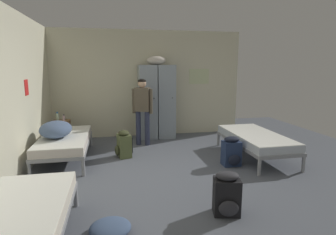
% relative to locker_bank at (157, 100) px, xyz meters
% --- Properties ---
extents(ground_plane, '(9.26, 9.26, 0.00)m').
position_rel_locker_bank_xyz_m(ground_plane, '(-0.18, -2.61, -0.97)').
color(ground_plane, '#565B66').
extents(room_backdrop, '(4.96, 5.85, 2.73)m').
position_rel_locker_bank_xyz_m(room_backdrop, '(-1.49, -1.26, 0.39)').
color(room_backdrop, beige).
rests_on(room_backdrop, ground_plane).
extents(locker_bank, '(0.90, 0.55, 2.07)m').
position_rel_locker_bank_xyz_m(locker_bank, '(0.00, 0.00, 0.00)').
color(locker_bank, '#8C99A3').
rests_on(locker_bank, ground_plane).
extents(shelf_unit, '(0.38, 0.30, 0.57)m').
position_rel_locker_bank_xyz_m(shelf_unit, '(-2.30, -0.20, -0.62)').
color(shelf_unit, brown).
rests_on(shelf_unit, ground_plane).
extents(bed_left_front, '(0.90, 1.90, 0.49)m').
position_rel_locker_bank_xyz_m(bed_left_front, '(-2.05, -4.29, -0.59)').
color(bed_left_front, gray).
rests_on(bed_left_front, ground_plane).
extents(bed_left_rear, '(0.90, 1.90, 0.49)m').
position_rel_locker_bank_xyz_m(bed_left_rear, '(-2.05, -1.40, -0.59)').
color(bed_left_rear, gray).
rests_on(bed_left_rear, ground_plane).
extents(bed_right, '(0.90, 1.90, 0.49)m').
position_rel_locker_bank_xyz_m(bed_right, '(1.70, -1.98, -0.59)').
color(bed_right, gray).
rests_on(bed_right, ground_plane).
extents(bedding_heap, '(0.58, 0.74, 0.31)m').
position_rel_locker_bank_xyz_m(bedding_heap, '(-2.17, -1.51, -0.32)').
color(bedding_heap, slate).
rests_on(bedding_heap, bed_left_rear).
extents(person_traveler, '(0.46, 0.30, 1.54)m').
position_rel_locker_bank_xyz_m(person_traveler, '(-0.43, -0.63, -0.04)').
color(person_traveler, '#2D334C').
rests_on(person_traveler, ground_plane).
extents(water_bottle, '(0.07, 0.07, 0.20)m').
position_rel_locker_bank_xyz_m(water_bottle, '(-2.38, -0.18, -0.31)').
color(water_bottle, silver).
rests_on(water_bottle, shelf_unit).
extents(lotion_bottle, '(0.06, 0.06, 0.15)m').
position_rel_locker_bank_xyz_m(lotion_bottle, '(-2.23, -0.24, -0.33)').
color(lotion_bottle, beige).
rests_on(lotion_bottle, shelf_unit).
extents(backpack_black, '(0.36, 0.38, 0.55)m').
position_rel_locker_bank_xyz_m(backpack_black, '(0.24, -3.95, -0.71)').
color(backpack_black, black).
rests_on(backpack_black, ground_plane).
extents(backpack_olive, '(0.38, 0.36, 0.55)m').
position_rel_locker_bank_xyz_m(backpack_olive, '(-0.91, -1.44, -0.71)').
color(backpack_olive, '#566038').
rests_on(backpack_olive, ground_plane).
extents(backpack_navy, '(0.32, 0.34, 0.55)m').
position_rel_locker_bank_xyz_m(backpack_navy, '(1.02, -2.34, -0.71)').
color(backpack_navy, navy).
rests_on(backpack_navy, ground_plane).
extents(clothes_pile_denim, '(0.46, 0.44, 0.14)m').
position_rel_locker_bank_xyz_m(clothes_pile_denim, '(-1.18, -4.09, -0.90)').
color(clothes_pile_denim, '#42567A').
rests_on(clothes_pile_denim, ground_plane).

